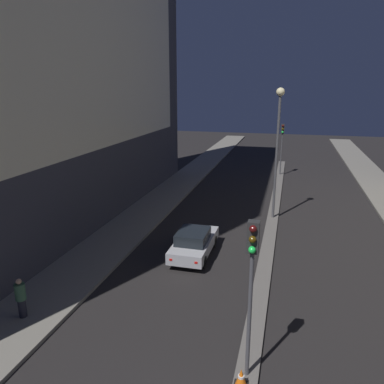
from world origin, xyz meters
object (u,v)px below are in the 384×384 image
car_left_lane (194,243)px  pedestrian_on_left_sidewalk (21,297)px  street_lamp (278,133)px  traffic_cone_far (241,378)px  traffic_light_mid (282,138)px  traffic_light_near (252,267)px

car_left_lane → pedestrian_on_left_sidewalk: pedestrian_on_left_sidewalk is taller
street_lamp → pedestrian_on_left_sidewalk: (-8.45, -13.74, -4.73)m
street_lamp → traffic_cone_far: 15.91m
traffic_light_mid → street_lamp: street_lamp is taller
street_lamp → car_left_lane: bearing=-118.4°
traffic_cone_far → car_left_lane: size_ratio=0.14×
pedestrian_on_left_sidewalk → traffic_cone_far: bearing=-8.6°
traffic_light_mid → pedestrian_on_left_sidewalk: size_ratio=3.15×
car_left_lane → pedestrian_on_left_sidewalk: bearing=-124.4°
traffic_light_near → pedestrian_on_left_sidewalk: size_ratio=3.15×
traffic_light_near → traffic_light_mid: bearing=90.0°
traffic_light_near → car_left_lane: 9.10m
street_lamp → car_left_lane: street_lamp is taller
traffic_light_near → street_lamp: bearing=90.0°
traffic_light_mid → car_left_lane: bearing=-100.5°
traffic_light_mid → traffic_cone_far: (-0.11, -27.92, -3.30)m
street_lamp → traffic_light_mid: bearing=90.0°
traffic_cone_far → pedestrian_on_left_sidewalk: (-8.34, 1.26, 0.56)m
pedestrian_on_left_sidewalk → traffic_light_mid: bearing=72.4°
traffic_cone_far → pedestrian_on_left_sidewalk: pedestrian_on_left_sidewalk is taller
street_lamp → car_left_lane: size_ratio=1.99×
car_left_lane → traffic_cone_far: bearing=-66.8°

